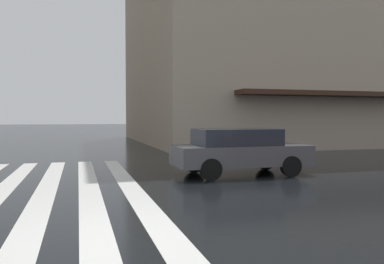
# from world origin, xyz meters

# --- Properties ---
(ground_plane) EXTENTS (220.00, 220.00, 0.00)m
(ground_plane) POSITION_xyz_m (0.00, 0.00, 0.00)
(ground_plane) COLOR black
(zebra_crossing) EXTENTS (13.00, 4.50, 0.01)m
(zebra_crossing) POSITION_xyz_m (4.00, 1.49, 0.00)
(zebra_crossing) COLOR silver
(zebra_crossing) RESTS_ON ground_plane
(car_dark_grey) EXTENTS (1.85, 4.10, 1.41)m
(car_dark_grey) POSITION_xyz_m (5.50, -4.00, 0.76)
(car_dark_grey) COLOR #4C4C51
(car_dark_grey) RESTS_ON ground_plane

